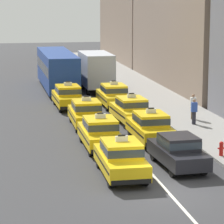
{
  "coord_description": "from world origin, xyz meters",
  "views": [
    {
      "loc": [
        -6.93,
        -23.28,
        8.11
      ],
      "look_at": [
        -0.22,
        11.01,
        1.3
      ],
      "focal_mm": 97.52,
      "sensor_mm": 36.0,
      "label": 1
    }
  ],
  "objects_px": {
    "taxi_left_nearest": "(121,158)",
    "taxi_right_third": "(131,109)",
    "taxi_left_second": "(100,132)",
    "fire_hydrant": "(221,148)",
    "taxi_left_fourth": "(68,96)",
    "bus_left_fifth": "(57,68)",
    "taxi_left_third": "(86,113)",
    "taxi_right_fourth": "(114,95)",
    "pedestrian_by_storefront": "(193,106)",
    "pedestrian_mid_block": "(194,112)",
    "sedan_right_nearest": "(178,150)",
    "box_truck_right_fifth": "(95,70)",
    "taxi_right_second": "(150,127)"
  },
  "relations": [
    {
      "from": "taxi_left_second",
      "to": "pedestrian_mid_block",
      "type": "distance_m",
      "value": 7.88
    },
    {
      "from": "sedan_right_nearest",
      "to": "pedestrian_by_storefront",
      "type": "height_order",
      "value": "pedestrian_by_storefront"
    },
    {
      "from": "taxi_left_fourth",
      "to": "pedestrian_mid_block",
      "type": "bearing_deg",
      "value": -48.04
    },
    {
      "from": "bus_left_fifth",
      "to": "taxi_right_fourth",
      "type": "distance_m",
      "value": 9.68
    },
    {
      "from": "taxi_left_second",
      "to": "fire_hydrant",
      "type": "bearing_deg",
      "value": -29.66
    },
    {
      "from": "taxi_right_second",
      "to": "bus_left_fifth",
      "type": "bearing_deg",
      "value": 98.72
    },
    {
      "from": "taxi_left_fourth",
      "to": "taxi_right_fourth",
      "type": "relative_size",
      "value": 1.01
    },
    {
      "from": "sedan_right_nearest",
      "to": "taxi_right_third",
      "type": "bearing_deg",
      "value": 89.58
    },
    {
      "from": "pedestrian_by_storefront",
      "to": "fire_hydrant",
      "type": "distance_m",
      "value": 9.05
    },
    {
      "from": "taxi_left_nearest",
      "to": "taxi_right_third",
      "type": "relative_size",
      "value": 0.99
    },
    {
      "from": "taxi_right_third",
      "to": "box_truck_right_fifth",
      "type": "height_order",
      "value": "box_truck_right_fifth"
    },
    {
      "from": "taxi_left_third",
      "to": "pedestrian_by_storefront",
      "type": "xyz_separation_m",
      "value": [
        7.01,
        0.31,
        0.1
      ]
    },
    {
      "from": "taxi_left_nearest",
      "to": "taxi_left_third",
      "type": "bearing_deg",
      "value": 89.79
    },
    {
      "from": "taxi_right_third",
      "to": "taxi_right_second",
      "type": "bearing_deg",
      "value": -90.84
    },
    {
      "from": "sedan_right_nearest",
      "to": "box_truck_right_fifth",
      "type": "distance_m",
      "value": 23.91
    },
    {
      "from": "box_truck_right_fifth",
      "to": "pedestrian_by_storefront",
      "type": "distance_m",
      "value": 14.45
    },
    {
      "from": "taxi_right_fourth",
      "to": "box_truck_right_fifth",
      "type": "relative_size",
      "value": 0.65
    },
    {
      "from": "taxi_left_fourth",
      "to": "pedestrian_by_storefront",
      "type": "xyz_separation_m",
      "value": [
        7.36,
        -6.18,
        0.1
      ]
    },
    {
      "from": "sedan_right_nearest",
      "to": "pedestrian_mid_block",
      "type": "distance_m",
      "value": 9.31
    },
    {
      "from": "taxi_right_second",
      "to": "taxi_right_third",
      "type": "relative_size",
      "value": 0.99
    },
    {
      "from": "box_truck_right_fifth",
      "to": "fire_hydrant",
      "type": "height_order",
      "value": "box_truck_right_fifth"
    },
    {
      "from": "pedestrian_mid_block",
      "to": "taxi_left_fourth",
      "type": "bearing_deg",
      "value": 131.96
    },
    {
      "from": "taxi_left_fourth",
      "to": "pedestrian_by_storefront",
      "type": "height_order",
      "value": "taxi_left_fourth"
    },
    {
      "from": "taxi_left_nearest",
      "to": "taxi_left_fourth",
      "type": "xyz_separation_m",
      "value": [
        -0.31,
        17.12,
        0.0
      ]
    },
    {
      "from": "pedestrian_by_storefront",
      "to": "pedestrian_mid_block",
      "type": "bearing_deg",
      "value": -106.21
    },
    {
      "from": "taxi_right_fourth",
      "to": "taxi_right_second",
      "type": "bearing_deg",
      "value": -90.44
    },
    {
      "from": "pedestrian_by_storefront",
      "to": "fire_hydrant",
      "type": "relative_size",
      "value": 2.24
    },
    {
      "from": "bus_left_fifth",
      "to": "sedan_right_nearest",
      "type": "relative_size",
      "value": 2.56
    },
    {
      "from": "pedestrian_mid_block",
      "to": "fire_hydrant",
      "type": "bearing_deg",
      "value": -98.17
    },
    {
      "from": "taxi_left_second",
      "to": "taxi_right_second",
      "type": "bearing_deg",
      "value": 16.04
    },
    {
      "from": "taxi_left_third",
      "to": "box_truck_right_fifth",
      "type": "height_order",
      "value": "box_truck_right_fifth"
    },
    {
      "from": "taxi_left_fourth",
      "to": "taxi_right_second",
      "type": "distance_m",
      "value": 11.52
    },
    {
      "from": "taxi_left_nearest",
      "to": "pedestrian_mid_block",
      "type": "distance_m",
      "value": 11.51
    },
    {
      "from": "taxi_left_second",
      "to": "fire_hydrant",
      "type": "xyz_separation_m",
      "value": [
        5.59,
        -3.18,
        -0.33
      ]
    },
    {
      "from": "taxi_left_second",
      "to": "bus_left_fifth",
      "type": "distance_m",
      "value": 20.86
    },
    {
      "from": "taxi_left_nearest",
      "to": "sedan_right_nearest",
      "type": "xyz_separation_m",
      "value": [
        2.94,
        0.87,
        -0.03
      ]
    },
    {
      "from": "bus_left_fifth",
      "to": "taxi_right_fourth",
      "type": "height_order",
      "value": "bus_left_fifth"
    },
    {
      "from": "taxi_left_fourth",
      "to": "bus_left_fifth",
      "type": "relative_size",
      "value": 0.41
    },
    {
      "from": "taxi_left_third",
      "to": "bus_left_fifth",
      "type": "relative_size",
      "value": 0.41
    },
    {
      "from": "fire_hydrant",
      "to": "box_truck_right_fifth",
      "type": "bearing_deg",
      "value": 96.58
    },
    {
      "from": "taxi_left_second",
      "to": "sedan_right_nearest",
      "type": "height_order",
      "value": "taxi_left_second"
    },
    {
      "from": "taxi_left_second",
      "to": "fire_hydrant",
      "type": "relative_size",
      "value": 6.26
    },
    {
      "from": "taxi_left_fourth",
      "to": "taxi_right_second",
      "type": "height_order",
      "value": "same"
    },
    {
      "from": "sedan_right_nearest",
      "to": "bus_left_fifth",
      "type": "bearing_deg",
      "value": 96.94
    },
    {
      "from": "taxi_left_nearest",
      "to": "pedestrian_mid_block",
      "type": "xyz_separation_m",
      "value": [
        6.61,
        9.42,
        0.07
      ]
    },
    {
      "from": "fire_hydrant",
      "to": "sedan_right_nearest",
      "type": "bearing_deg",
      "value": -156.21
    },
    {
      "from": "taxi_left_second",
      "to": "box_truck_right_fifth",
      "type": "relative_size",
      "value": 0.65
    },
    {
      "from": "pedestrian_by_storefront",
      "to": "bus_left_fifth",
      "type": "bearing_deg",
      "value": 115.42
    },
    {
      "from": "taxi_left_third",
      "to": "taxi_left_fourth",
      "type": "relative_size",
      "value": 1.0
    },
    {
      "from": "taxi_left_nearest",
      "to": "taxi_right_second",
      "type": "distance_m",
      "value": 6.74
    }
  ]
}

